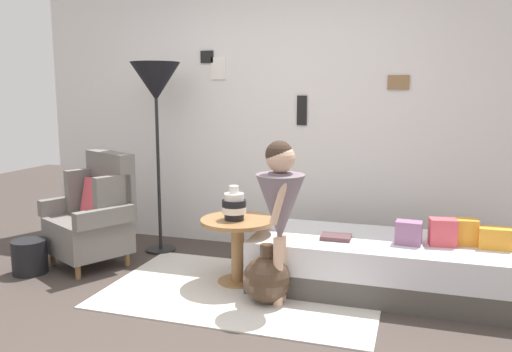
% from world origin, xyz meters
% --- Properties ---
extents(ground_plane, '(12.00, 12.00, 0.00)m').
position_xyz_m(ground_plane, '(0.00, 0.00, 0.00)').
color(ground_plane, '#423833').
extents(gallery_wall, '(4.80, 0.12, 2.60)m').
position_xyz_m(gallery_wall, '(0.00, 1.95, 1.30)').
color(gallery_wall, silver).
rests_on(gallery_wall, ground).
extents(rug, '(2.03, 1.31, 0.01)m').
position_xyz_m(rug, '(0.12, 0.74, 0.01)').
color(rug, silver).
rests_on(rug, ground).
extents(armchair, '(0.90, 0.82, 0.97)m').
position_xyz_m(armchair, '(-1.31, 0.95, 0.44)').
color(armchair, olive).
rests_on(armchair, ground).
extents(daybed, '(1.90, 0.80, 0.40)m').
position_xyz_m(daybed, '(1.09, 1.07, 0.20)').
color(daybed, '#4C4742').
rests_on(daybed, ground).
extents(pillow_head, '(0.22, 0.13, 0.15)m').
position_xyz_m(pillow_head, '(1.86, 1.08, 0.47)').
color(pillow_head, orange).
rests_on(pillow_head, daybed).
extents(pillow_mid, '(0.23, 0.15, 0.19)m').
position_xyz_m(pillow_mid, '(1.65, 1.11, 0.49)').
color(pillow_mid, orange).
rests_on(pillow_mid, daybed).
extents(pillow_back, '(0.20, 0.15, 0.19)m').
position_xyz_m(pillow_back, '(1.52, 1.04, 0.50)').
color(pillow_back, '#D64C56').
rests_on(pillow_back, daybed).
extents(pillow_extra, '(0.19, 0.13, 0.17)m').
position_xyz_m(pillow_extra, '(1.29, 1.00, 0.48)').
color(pillow_extra, gray).
rests_on(pillow_extra, daybed).
extents(side_table, '(0.57, 0.57, 0.52)m').
position_xyz_m(side_table, '(0.02, 0.89, 0.37)').
color(side_table, '#9E7042').
rests_on(side_table, ground).
extents(vase_striped, '(0.19, 0.19, 0.27)m').
position_xyz_m(vase_striped, '(-0.00, 0.87, 0.63)').
color(vase_striped, black).
rests_on(vase_striped, side_table).
extents(floor_lamp, '(0.45, 0.45, 1.75)m').
position_xyz_m(floor_lamp, '(-0.96, 1.46, 1.53)').
color(floor_lamp, black).
rests_on(floor_lamp, ground).
extents(person_child, '(0.34, 0.34, 1.16)m').
position_xyz_m(person_child, '(0.44, 0.60, 0.75)').
color(person_child, '#D8AD8E').
rests_on(person_child, ground).
extents(book_on_daybed, '(0.22, 0.17, 0.03)m').
position_xyz_m(book_on_daybed, '(0.77, 0.97, 0.42)').
color(book_on_daybed, brown).
rests_on(book_on_daybed, daybed).
extents(demijohn_near, '(0.34, 0.34, 0.43)m').
position_xyz_m(demijohn_near, '(0.34, 0.60, 0.18)').
color(demijohn_near, '#473323').
rests_on(demijohn_near, ground).
extents(magazine_basket, '(0.28, 0.28, 0.28)m').
position_xyz_m(magazine_basket, '(-1.70, 0.58, 0.14)').
color(magazine_basket, black).
rests_on(magazine_basket, ground).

